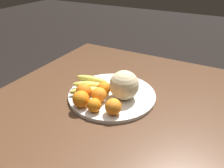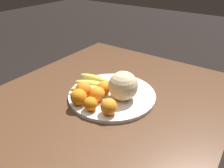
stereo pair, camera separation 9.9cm
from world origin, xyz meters
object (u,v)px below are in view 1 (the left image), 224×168
at_px(orange_back_left, 84,91).
at_px(orange_back_right, 94,105).
at_px(banana_bunch, 90,85).
at_px(melon, 124,85).
at_px(kitchen_table, 103,121).
at_px(orange_front_left, 99,95).
at_px(orange_top_small, 104,88).
at_px(fruit_bowl, 112,95).
at_px(orange_mid_center, 81,99).
at_px(orange_front_right, 113,107).

height_order(orange_back_left, orange_back_right, orange_back_left).
bearing_deg(orange_back_left, banana_bunch, -164.48).
relative_size(melon, banana_bunch, 0.63).
relative_size(kitchen_table, melon, 9.67).
bearing_deg(orange_front_left, orange_back_left, -84.80).
distance_m(orange_back_right, orange_top_small, 0.13).
bearing_deg(fruit_bowl, banana_bunch, -82.10).
distance_m(orange_back_left, orange_top_small, 0.09).
bearing_deg(banana_bunch, orange_mid_center, 87.25).
relative_size(kitchen_table, orange_back_left, 18.02).
bearing_deg(orange_front_right, melon, -173.98).
distance_m(banana_bunch, orange_top_small, 0.09).
relative_size(fruit_bowl, orange_mid_center, 5.67).
bearing_deg(orange_front_left, orange_mid_center, -36.06).
bearing_deg(orange_back_left, fruit_bowl, 135.00).
xyz_separation_m(orange_front_right, orange_top_small, (-0.11, -0.11, -0.00)).
xyz_separation_m(melon, orange_mid_center, (0.14, -0.13, -0.03)).
relative_size(banana_bunch, orange_top_small, 3.32).
height_order(banana_bunch, orange_mid_center, orange_mid_center).
height_order(orange_front_left, orange_mid_center, orange_mid_center).
bearing_deg(kitchen_table, orange_front_right, 52.61).
xyz_separation_m(orange_front_right, orange_back_left, (-0.04, -0.17, 0.00)).
bearing_deg(fruit_bowl, orange_back_left, -45.00).
bearing_deg(orange_front_right, orange_back_right, -73.90).
relative_size(banana_bunch, orange_mid_center, 2.89).
distance_m(orange_front_right, orange_back_right, 0.08).
height_order(banana_bunch, orange_back_right, orange_back_right).
bearing_deg(fruit_bowl, melon, 83.43).
relative_size(melon, orange_front_left, 1.95).
bearing_deg(melon, kitchen_table, -53.21).
bearing_deg(orange_front_left, melon, 133.53).
xyz_separation_m(orange_back_left, orange_top_small, (-0.07, 0.06, -0.00)).
height_order(banana_bunch, orange_front_right, orange_front_right).
distance_m(melon, orange_top_small, 0.10).
distance_m(orange_front_left, orange_back_right, 0.07).
xyz_separation_m(fruit_bowl, melon, (0.01, 0.06, 0.07)).
height_order(orange_mid_center, orange_back_right, orange_mid_center).
bearing_deg(orange_top_small, melon, 100.01).
distance_m(kitchen_table, fruit_bowl, 0.13).
height_order(melon, orange_top_small, melon).
bearing_deg(orange_mid_center, melon, 137.90).
relative_size(orange_front_right, orange_back_left, 0.97).
distance_m(melon, orange_front_left, 0.12).
height_order(kitchen_table, orange_top_small, orange_top_small).
bearing_deg(orange_back_right, orange_front_right, 106.10).
xyz_separation_m(kitchen_table, orange_front_right, (0.07, 0.09, 0.16)).
relative_size(melon, orange_back_right, 2.23).
bearing_deg(melon, orange_back_right, -23.13).
relative_size(melon, orange_back_left, 1.86).
xyz_separation_m(kitchen_table, orange_front_left, (0.02, -0.01, 0.16)).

